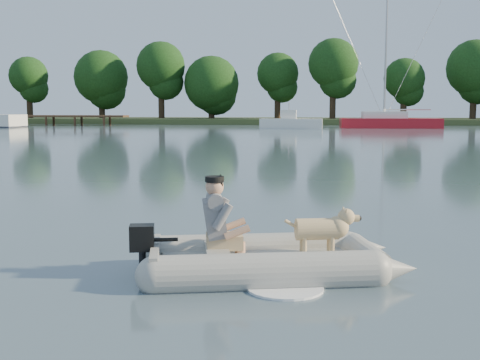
# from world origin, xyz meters

# --- Properties ---
(water) EXTENTS (160.00, 160.00, 0.00)m
(water) POSITION_xyz_m (0.00, 0.00, 0.00)
(water) COLOR slate
(water) RESTS_ON ground
(shore_bank) EXTENTS (160.00, 12.00, 0.70)m
(shore_bank) POSITION_xyz_m (0.00, 62.00, 0.25)
(shore_bank) COLOR #47512D
(shore_bank) RESTS_ON water
(dock) EXTENTS (18.00, 2.00, 1.04)m
(dock) POSITION_xyz_m (-26.00, 52.00, 0.52)
(dock) COLOR #4C331E
(dock) RESTS_ON water
(treeline) EXTENTS (75.85, 7.35, 9.27)m
(treeline) POSITION_xyz_m (1.46, 61.10, 5.39)
(treeline) COLOR #332316
(treeline) RESTS_ON shore_bank
(dinghy) EXTENTS (4.71, 3.88, 1.20)m
(dinghy) POSITION_xyz_m (1.05, -0.02, 0.50)
(dinghy) COLOR gray
(dinghy) RESTS_ON water
(man) EXTENTS (0.72, 0.66, 0.92)m
(man) POSITION_xyz_m (0.45, -0.11, 0.66)
(man) COLOR slate
(man) RESTS_ON dinghy
(dog) EXTENTS (0.84, 0.45, 0.53)m
(dog) POSITION_xyz_m (1.58, 0.15, 0.44)
(dog) COLOR tan
(dog) RESTS_ON dinghy
(outboard_motor) EXTENTS (0.40, 0.32, 0.67)m
(outboard_motor) POSITION_xyz_m (-0.34, -0.33, 0.27)
(outboard_motor) COLOR black
(outboard_motor) RESTS_ON dinghy
(motorboat) EXTENTS (5.63, 2.30, 2.36)m
(motorboat) POSITION_xyz_m (-0.29, 45.83, 1.07)
(motorboat) COLOR white
(motorboat) RESTS_ON water
(sailboat) EXTENTS (8.83, 2.92, 12.03)m
(sailboat) POSITION_xyz_m (8.31, 48.24, 0.53)
(sailboat) COLOR #AA131D
(sailboat) RESTS_ON water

